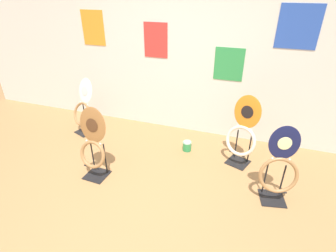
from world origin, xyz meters
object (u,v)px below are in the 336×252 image
object	(u,v)px
toilet_seat_display_orange_sun	(242,135)
toilet_seat_display_navy_moon	(279,170)
paint_can	(187,146)
toilet_seat_display_woodgrain	(93,144)
toilet_seat_display_white_plain	(83,108)

from	to	relation	value
toilet_seat_display_orange_sun	toilet_seat_display_navy_moon	bearing A→B (deg)	-53.07
toilet_seat_display_orange_sun	paint_can	distance (m)	0.85
toilet_seat_display_woodgrain	paint_can	size ratio (longest dim) A/B	6.35
toilet_seat_display_woodgrain	paint_can	world-z (taller)	toilet_seat_display_woodgrain
toilet_seat_display_woodgrain	toilet_seat_display_white_plain	distance (m)	1.24
toilet_seat_display_orange_sun	toilet_seat_display_white_plain	xyz separation A→B (m)	(-2.53, 0.06, -0.00)
toilet_seat_display_woodgrain	toilet_seat_display_white_plain	world-z (taller)	toilet_seat_display_woodgrain
toilet_seat_display_orange_sun	toilet_seat_display_white_plain	world-z (taller)	toilet_seat_display_orange_sun
toilet_seat_display_orange_sun	toilet_seat_display_navy_moon	distance (m)	0.75
toilet_seat_display_orange_sun	paint_can	world-z (taller)	toilet_seat_display_orange_sun
toilet_seat_display_orange_sun	toilet_seat_display_navy_moon	size ratio (longest dim) A/B	1.04
toilet_seat_display_orange_sun	paint_can	size ratio (longest dim) A/B	6.63
toilet_seat_display_navy_moon	paint_can	distance (m)	1.42
toilet_seat_display_orange_sun	toilet_seat_display_woodgrain	bearing A→B (deg)	-152.99
toilet_seat_display_navy_moon	toilet_seat_display_white_plain	bearing A→B (deg)	167.41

